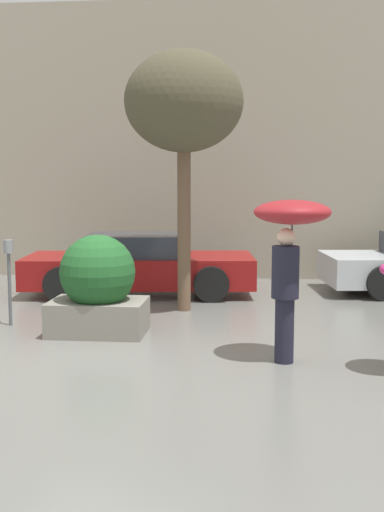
{
  "coord_description": "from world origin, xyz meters",
  "views": [
    {
      "loc": [
        1.72,
        -7.72,
        2.16
      ],
      "look_at": [
        0.84,
        1.6,
        1.05
      ],
      "focal_mm": 45.0,
      "sensor_mm": 36.0,
      "label": 1
    }
  ],
  "objects_px": {
    "street_tree": "(184,104)",
    "parking_meter": "(9,264)",
    "person_adult": "(290,237)",
    "parked_car_near": "(140,265)",
    "planter_box": "(98,287)"
  },
  "relations": [
    {
      "from": "person_adult",
      "to": "street_tree",
      "type": "distance_m",
      "value": 3.76
    },
    {
      "from": "parked_car_near",
      "to": "parking_meter",
      "type": "xyz_separation_m",
      "value": [
        -1.45,
        -2.87,
        0.38
      ]
    },
    {
      "from": "parked_car_near",
      "to": "planter_box",
      "type": "bearing_deg",
      "value": 173.74
    },
    {
      "from": "parked_car_near",
      "to": "parking_meter",
      "type": "bearing_deg",
      "value": 147.19
    },
    {
      "from": "street_tree",
      "to": "parking_meter",
      "type": "height_order",
      "value": "street_tree"
    },
    {
      "from": "person_adult",
      "to": "planter_box",
      "type": "bearing_deg",
      "value": 97.92
    },
    {
      "from": "person_adult",
      "to": "street_tree",
      "type": "height_order",
      "value": "street_tree"
    },
    {
      "from": "planter_box",
      "to": "person_adult",
      "type": "relative_size",
      "value": 0.73
    },
    {
      "from": "person_adult",
      "to": "parking_meter",
      "type": "distance_m",
      "value": 4.34
    },
    {
      "from": "person_adult",
      "to": "parked_car_near",
      "type": "relative_size",
      "value": 0.43
    },
    {
      "from": "parked_car_near",
      "to": "person_adult",
      "type": "bearing_deg",
      "value": -155.37
    },
    {
      "from": "person_adult",
      "to": "parked_car_near",
      "type": "bearing_deg",
      "value": 61.75
    },
    {
      "from": "street_tree",
      "to": "parking_meter",
      "type": "xyz_separation_m",
      "value": [
        -2.47,
        -1.35,
        -2.45
      ]
    },
    {
      "from": "street_tree",
      "to": "parking_meter",
      "type": "relative_size",
      "value": 3.3
    },
    {
      "from": "parking_meter",
      "to": "street_tree",
      "type": "bearing_deg",
      "value": 28.73
    }
  ]
}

